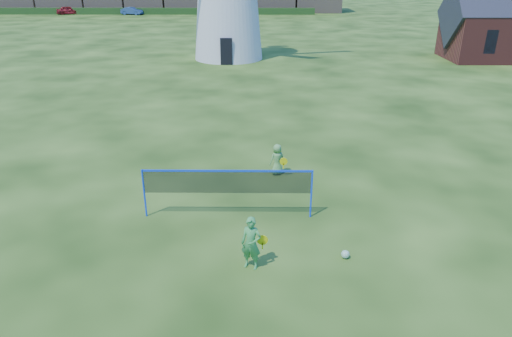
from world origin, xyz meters
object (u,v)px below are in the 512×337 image
at_px(car_left, 69,10).
at_px(car_right, 132,11).
at_px(badminton_net, 227,183).
at_px(player_girl, 251,243).
at_px(player_boy, 277,159).
at_px(play_ball, 345,254).

height_order(car_left, car_right, car_left).
xyz_separation_m(badminton_net, player_girl, (0.75, -2.59, -0.43)).
xyz_separation_m(badminton_net, car_left, (-30.02, 65.66, -0.50)).
height_order(player_boy, car_left, car_left).
height_order(badminton_net, player_boy, badminton_net).
bearing_deg(car_left, car_right, -111.35).
bearing_deg(player_girl, car_right, 124.77).
relative_size(badminton_net, car_right, 1.44).
bearing_deg(car_left, player_girl, -174.00).
bearing_deg(player_boy, play_ball, 82.26).
height_order(badminton_net, player_girl, badminton_net).
height_order(player_girl, car_right, player_girl).
distance_m(player_boy, car_left, 70.03).
xyz_separation_m(badminton_net, play_ball, (3.20, -2.16, -1.03)).
bearing_deg(car_left, play_ball, -172.18).
relative_size(player_girl, play_ball, 6.43).
bearing_deg(play_ball, car_left, 116.10).
distance_m(player_boy, car_right, 65.48).
bearing_deg(player_girl, player_boy, 99.69).
bearing_deg(badminton_net, car_right, 106.80).
bearing_deg(car_left, player_boy, -171.44).
relative_size(player_boy, play_ball, 5.22).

